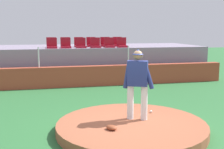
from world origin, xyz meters
name	(u,v)px	position (x,y,z in m)	size (l,w,h in m)	color
ground_plane	(131,132)	(0.00, 0.00, 0.00)	(60.00, 60.00, 0.00)	#2C6935
pitchers_mound	(131,127)	(0.00, 0.00, 0.12)	(3.80, 3.80, 0.24)	#9D5539
pitcher	(138,79)	(0.22, 0.23, 1.31)	(0.78, 0.46, 1.84)	white
baseball	(151,111)	(0.79, 0.71, 0.28)	(0.07, 0.07, 0.07)	white
fielding_glove	(112,128)	(-0.61, -0.41, 0.30)	(0.30, 0.20, 0.11)	brown
brick_barrier	(92,76)	(0.00, 6.23, 0.46)	(12.84, 0.40, 0.92)	#A7422E
fence_post_left	(39,57)	(-2.35, 6.23, 1.36)	(0.06, 0.06, 0.88)	silver
fence_post_right	(128,55)	(1.72, 6.23, 1.36)	(0.06, 0.06, 0.88)	silver
bleacher_platform	(84,61)	(0.00, 9.02, 0.83)	(12.56, 4.16, 1.67)	gray
stadium_chair_0	(52,45)	(-1.72, 7.46, 1.83)	(0.48, 0.44, 0.50)	maroon
stadium_chair_1	(66,45)	(-1.07, 7.45, 1.83)	(0.48, 0.44, 0.50)	maroon
stadium_chair_2	(81,45)	(-0.33, 7.48, 1.83)	(0.48, 0.44, 0.50)	maroon
stadium_chair_3	(95,45)	(0.38, 7.43, 1.83)	(0.48, 0.44, 0.50)	maroon
stadium_chair_4	(109,44)	(1.08, 7.45, 1.83)	(0.48, 0.44, 0.50)	maroon
stadium_chair_5	(122,44)	(1.74, 7.43, 1.83)	(0.48, 0.44, 0.50)	maroon
stadium_chair_6	(51,44)	(-1.73, 8.34, 1.83)	(0.48, 0.44, 0.50)	maroon
stadium_chair_7	(65,44)	(-1.03, 8.33, 1.83)	(0.48, 0.44, 0.50)	maroon
stadium_chair_8	(79,44)	(-0.32, 8.34, 1.83)	(0.48, 0.44, 0.50)	maroon
stadium_chair_9	(91,44)	(0.32, 8.37, 1.83)	(0.48, 0.44, 0.50)	maroon
stadium_chair_10	(105,44)	(1.06, 8.34, 1.83)	(0.48, 0.44, 0.50)	maroon
stadium_chair_11	(118,43)	(1.75, 8.37, 1.83)	(0.48, 0.44, 0.50)	maroon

